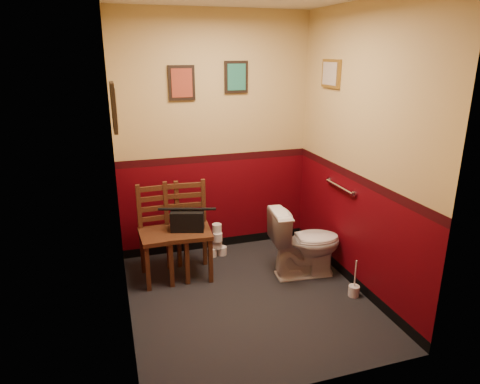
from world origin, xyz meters
name	(u,v)px	position (x,y,z in m)	size (l,w,h in m)	color
floor	(248,298)	(0.00, 0.00, 0.00)	(2.20, 2.40, 0.00)	black
wall_back	(215,137)	(0.00, 1.20, 1.35)	(2.20, 2.70, 0.00)	#4D030A
wall_front	(311,208)	(0.00, -1.20, 1.35)	(2.20, 2.70, 0.00)	#4D030A
wall_left	(117,173)	(-1.10, 0.00, 1.35)	(2.40, 2.70, 0.00)	#4D030A
wall_right	(359,154)	(1.10, 0.00, 1.35)	(2.40, 2.70, 0.00)	#4D030A
grab_bar	(340,187)	(1.07, 0.25, 0.95)	(0.05, 0.56, 0.06)	silver
framed_print_back_a	(182,83)	(-0.35, 1.18, 1.95)	(0.28, 0.04, 0.36)	black
framed_print_back_b	(236,77)	(0.25, 1.18, 2.00)	(0.26, 0.04, 0.34)	black
framed_print_left	(114,107)	(-1.08, 0.10, 1.85)	(0.04, 0.30, 0.38)	black
framed_print_right	(331,74)	(1.08, 0.60, 2.05)	(0.04, 0.34, 0.28)	olive
toilet	(305,243)	(0.72, 0.27, 0.37)	(0.42, 0.75, 0.73)	white
toilet_brush	(354,290)	(1.00, -0.27, 0.06)	(0.11, 0.11, 0.38)	silver
chair_left	(162,233)	(-0.70, 0.68, 0.49)	(0.47, 0.47, 0.98)	#5A311B
chair_right	(187,230)	(-0.44, 0.66, 0.50)	(0.50, 0.50, 0.99)	#5A311B
handbag	(187,220)	(-0.45, 0.62, 0.62)	(0.37, 0.26, 0.24)	black
tp_stack	(217,242)	(-0.05, 0.96, 0.17)	(0.23, 0.14, 0.39)	silver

